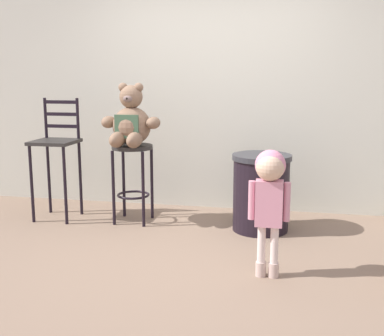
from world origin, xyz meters
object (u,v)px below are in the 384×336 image
trash_bin (261,192)px  bar_chair_empty (56,149)px  child_walking (270,186)px  bar_stool_with_teddy (133,167)px  teddy_bear (131,123)px

trash_bin → bar_chair_empty: size_ratio=0.59×
bar_chair_empty → child_walking: bearing=-26.9°
trash_bin → child_walking: bearing=-83.7°
bar_stool_with_teddy → teddy_bear: (-0.00, -0.03, 0.45)m
trash_bin → bar_chair_empty: bar_chair_empty is taller
teddy_bear → bar_chair_empty: (-0.83, 0.01, -0.29)m
bar_chair_empty → teddy_bear: bearing=-0.9°
bar_chair_empty → trash_bin: bearing=-0.3°
trash_bin → bar_stool_with_teddy: bearing=178.6°
teddy_bear → child_walking: teddy_bear is taller
child_walking → bar_stool_with_teddy: bearing=101.5°
child_walking → bar_chair_empty: bar_chair_empty is taller
bar_stool_with_teddy → bar_chair_empty: size_ratio=0.64×
teddy_bear → child_walking: bearing=-38.3°
bar_stool_with_teddy → child_walking: bearing=-39.0°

